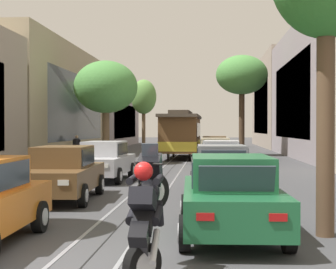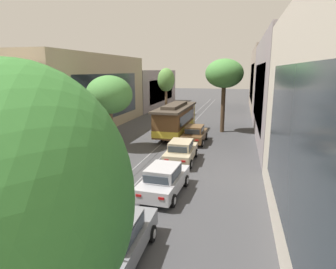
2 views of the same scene
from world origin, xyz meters
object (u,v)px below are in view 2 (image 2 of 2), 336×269
street_tree_kerb_left_mid (166,80)px  pedestrian_on_left_pavement (105,126)px  parked_car_silver_mid_left (66,183)px  parked_car_grey_second_right (116,239)px  parked_car_brown_fifth_right (195,134)px  cable_car_trolley (175,120)px  street_tree_kerb_right_near (21,213)px  street_tree_kerb_right_second (224,74)px  street_tree_kerb_left_second (109,95)px  parked_car_silver_mid_right (164,180)px  parked_car_beige_fourth_right (181,151)px

street_tree_kerb_left_mid → pedestrian_on_left_pavement: street_tree_kerb_left_mid is taller
parked_car_silver_mid_left → street_tree_kerb_left_mid: (-2.05, 28.35, 4.24)m
parked_car_grey_second_right → parked_car_brown_fifth_right: 17.21m
cable_car_trolley → parked_car_silver_mid_left: bearing=-98.6°
parked_car_brown_fifth_right → street_tree_kerb_right_near: street_tree_kerb_right_near is taller
parked_car_grey_second_right → street_tree_kerb_right_second: street_tree_kerb_right_second is taller
parked_car_brown_fifth_right → street_tree_kerb_left_mid: (-6.63, 15.21, 4.24)m
street_tree_kerb_right_second → pedestrian_on_left_pavement: street_tree_kerb_right_second is taller
parked_car_grey_second_right → street_tree_kerb_left_second: street_tree_kerb_left_second is taller
parked_car_silver_mid_left → street_tree_kerb_right_second: size_ratio=0.58×
parked_car_silver_mid_right → parked_car_beige_fourth_right: same height
parked_car_silver_mid_left → street_tree_kerb_left_mid: street_tree_kerb_left_mid is taller
parked_car_silver_mid_left → street_tree_kerb_left_second: size_ratio=0.73×
street_tree_kerb_right_near → pedestrian_on_left_pavement: bearing=115.1°
street_tree_kerb_left_mid → pedestrian_on_left_pavement: (-2.88, -13.99, -4.13)m
street_tree_kerb_left_mid → street_tree_kerb_right_second: (8.74, -9.79, 1.02)m
street_tree_kerb_left_mid → parked_car_silver_mid_left: bearing=-85.9°
parked_car_silver_mid_left → parked_car_silver_mid_right: 5.04m
parked_car_silver_mid_right → street_tree_kerb_right_near: bearing=-81.6°
street_tree_kerb_right_near → street_tree_kerb_left_mid: bearing=102.5°
parked_car_silver_mid_left → parked_car_beige_fourth_right: (4.53, 7.26, 0.00)m
parked_car_beige_fourth_right → street_tree_kerb_right_second: street_tree_kerb_right_second is taller
parked_car_beige_fourth_right → street_tree_kerb_right_second: (2.16, 11.30, 5.25)m
parked_car_silver_mid_left → street_tree_kerb_left_mid: size_ratio=0.65×
parked_car_brown_fifth_right → pedestrian_on_left_pavement: (-9.51, 1.22, 0.11)m
parked_car_silver_mid_left → street_tree_kerb_right_second: (6.69, 18.57, 5.25)m
street_tree_kerb_left_mid → street_tree_kerb_left_second: bearing=-89.3°
street_tree_kerb_right_second → parked_car_grey_second_right: bearing=-95.3°
street_tree_kerb_left_second → pedestrian_on_left_pavement: street_tree_kerb_left_second is taller
parked_car_silver_mid_right → street_tree_kerb_left_mid: bearing=104.3°
parked_car_silver_mid_right → parked_car_beige_fourth_right: size_ratio=1.01×
parked_car_grey_second_right → parked_car_silver_mid_right: bearing=88.5°
parked_car_grey_second_right → parked_car_brown_fifth_right: same height
parked_car_silver_mid_right → parked_car_grey_second_right: bearing=-91.5°
parked_car_silver_mid_left → parked_car_grey_second_right: 6.15m
parked_car_silver_mid_right → cable_car_trolley: bearing=100.4°
parked_car_brown_fifth_right → street_tree_kerb_left_second: (-6.41, -3.85, 3.69)m
parked_car_silver_mid_left → parked_car_silver_mid_right: same height
cable_car_trolley → pedestrian_on_left_pavement: (-7.22, -0.77, -0.75)m
parked_car_beige_fourth_right → parked_car_brown_fifth_right: (0.04, 5.88, 0.00)m
parked_car_brown_fifth_right → street_tree_kerb_right_second: 7.84m
parked_car_silver_mid_left → parked_car_beige_fourth_right: size_ratio=1.01×
parked_car_grey_second_right → parked_car_beige_fourth_right: same height
parked_car_beige_fourth_right → street_tree_kerb_right_near: bearing=-83.5°
parked_car_beige_fourth_right → street_tree_kerb_right_second: 12.65m
parked_car_brown_fifth_right → street_tree_kerb_left_mid: street_tree_kerb_left_mid is taller
parked_car_silver_mid_right → parked_car_silver_mid_left: bearing=-160.8°
street_tree_kerb_left_second → street_tree_kerb_right_second: street_tree_kerb_right_second is taller
parked_car_silver_mid_left → parked_car_brown_fifth_right: bearing=70.8°
parked_car_beige_fourth_right → street_tree_kerb_left_mid: street_tree_kerb_left_mid is taller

